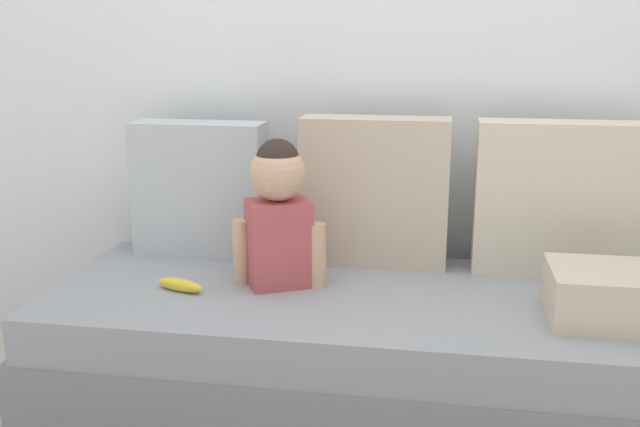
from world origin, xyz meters
name	(u,v)px	position (x,y,z in m)	size (l,w,h in m)	color
ground_plane	(362,407)	(0.00, 0.00, 0.00)	(12.00, 12.00, 0.00)	#B2ADA3
back_wall	(383,27)	(0.00, 0.54, 1.21)	(5.24, 0.10, 2.42)	silver
couch	(362,352)	(0.00, 0.00, 0.20)	(2.04, 0.82, 0.40)	gray
throw_pillow_left	(200,189)	(-0.63, 0.31, 0.64)	(0.48, 0.16, 0.48)	#B2BCC6
throw_pillow_center	(374,192)	(0.00, 0.31, 0.66)	(0.51, 0.16, 0.51)	#C1B29E
throw_pillow_right	(564,199)	(0.63, 0.31, 0.66)	(0.58, 0.16, 0.51)	beige
toddler	(278,210)	(-0.28, 0.03, 0.65)	(0.30, 0.22, 0.47)	#B24C51
banana	(180,285)	(-0.57, -0.08, 0.42)	(0.17, 0.04, 0.04)	yellow
folded_blanket	(622,296)	(0.74, -0.10, 0.48)	(0.40, 0.28, 0.15)	beige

